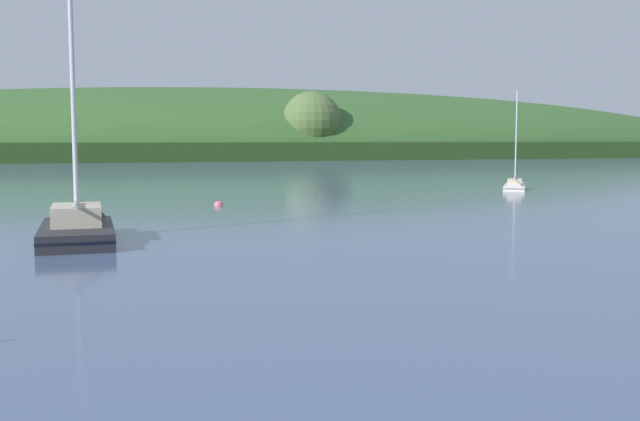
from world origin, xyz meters
TOP-DOWN VIEW (x-y plane):
  - far_shoreline_hill at (42.76, 210.52)m, footprint 405.06×122.87m
  - sailboat_midwater_white at (33.01, 69.81)m, footprint 5.10×5.94m
  - sailboat_far_left at (-6.93, 48.22)m, footprint 3.70×9.07m
  - mooring_buoy_off_fishing_boat at (3.28, 62.89)m, footprint 0.67×0.67m

SIDE VIEW (x-z plane):
  - mooring_buoy_off_fishing_boat at x=3.28m, z-range -0.37..0.37m
  - sailboat_midwater_white at x=33.01m, z-range -4.81..5.17m
  - far_shoreline_hill at x=42.76m, z-range -18.00..18.47m
  - sailboat_far_left at x=-6.93m, z-range -7.17..7.83m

